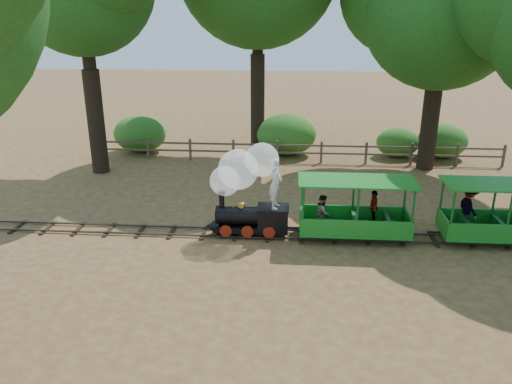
# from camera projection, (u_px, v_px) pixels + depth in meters

# --- Properties ---
(ground) EXTENTS (90.00, 90.00, 0.00)m
(ground) POSITION_uv_depth(u_px,v_px,m) (300.00, 237.00, 15.26)
(ground) COLOR olive
(ground) RESTS_ON ground
(track) EXTENTS (22.00, 1.00, 0.10)m
(track) POSITION_uv_depth(u_px,v_px,m) (301.00, 235.00, 15.24)
(track) COLOR #3F3D3A
(track) RESTS_ON ground
(locomotive) EXTENTS (2.57, 1.21, 2.95)m
(locomotive) POSITION_uv_depth(u_px,v_px,m) (246.00, 184.00, 14.87)
(locomotive) COLOR black
(locomotive) RESTS_ON ground
(carriage_front) EXTENTS (3.41, 1.39, 1.77)m
(carriage_front) POSITION_uv_depth(u_px,v_px,m) (352.00, 216.00, 14.93)
(carriage_front) COLOR #1C8221
(carriage_front) RESTS_ON track
(carriage_rear) EXTENTS (3.41, 1.49, 1.77)m
(carriage_rear) POSITION_uv_depth(u_px,v_px,m) (494.00, 217.00, 14.67)
(carriage_rear) COLOR #1C8221
(carriage_rear) RESTS_ON track
(fence) EXTENTS (18.10, 0.10, 1.00)m
(fence) POSITION_uv_depth(u_px,v_px,m) (299.00, 150.00, 22.56)
(fence) COLOR brown
(fence) RESTS_ON ground
(shrub_west) EXTENTS (2.55, 1.96, 1.77)m
(shrub_west) POSITION_uv_depth(u_px,v_px,m) (140.00, 134.00, 24.21)
(shrub_west) COLOR #2D6B1E
(shrub_west) RESTS_ON ground
(shrub_mid_w) EXTENTS (2.83, 2.17, 1.96)m
(shrub_mid_w) POSITION_uv_depth(u_px,v_px,m) (286.00, 135.00, 23.69)
(shrub_mid_w) COLOR #2D6B1E
(shrub_mid_w) RESTS_ON ground
(shrub_mid_e) EXTENTS (1.99, 1.53, 1.38)m
(shrub_mid_e) POSITION_uv_depth(u_px,v_px,m) (398.00, 142.00, 23.42)
(shrub_mid_e) COLOR #2D6B1E
(shrub_mid_e) RESTS_ON ground
(shrub_east) EXTENTS (2.32, 1.78, 1.60)m
(shrub_east) POSITION_uv_depth(u_px,v_px,m) (442.00, 141.00, 23.24)
(shrub_east) COLOR #2D6B1E
(shrub_east) RESTS_ON ground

